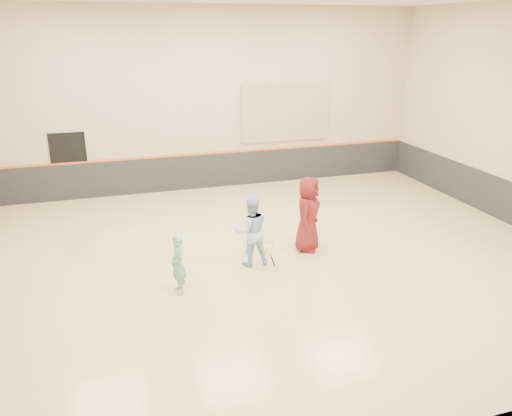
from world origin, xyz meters
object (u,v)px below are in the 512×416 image
object	(u,v)px
young_man	(308,214)
spare_racket	(251,217)
instructor	(251,231)
girl	(178,264)

from	to	relation	value
young_man	spare_racket	world-z (taller)	young_man
instructor	spare_racket	distance (m)	3.06
girl	spare_racket	xyz separation A→B (m)	(2.67, 3.69, -0.59)
girl	instructor	world-z (taller)	instructor
young_man	spare_racket	size ratio (longest dim) A/B	2.84
spare_racket	instructor	bearing A→B (deg)	-106.37
girl	spare_racket	distance (m)	4.59
girl	instructor	bearing A→B (deg)	104.39
spare_racket	young_man	bearing A→B (deg)	-73.18
instructor	girl	bearing A→B (deg)	25.15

